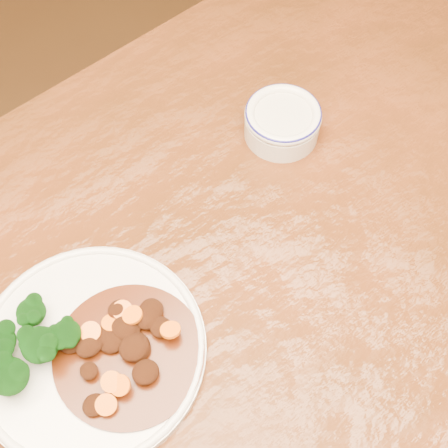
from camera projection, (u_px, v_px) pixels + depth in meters
dining_table at (201, 368)px, 0.79m from camera, size 1.56×1.00×0.75m
dinner_plate at (91, 350)px, 0.71m from camera, size 0.26×0.26×0.02m
broccoli_florets at (26, 346)px, 0.68m from camera, size 0.11×0.09×0.05m
mince_stew at (124, 346)px, 0.70m from camera, size 0.17×0.17×0.03m
dip_bowl at (282, 121)px, 0.85m from camera, size 0.11×0.11×0.05m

